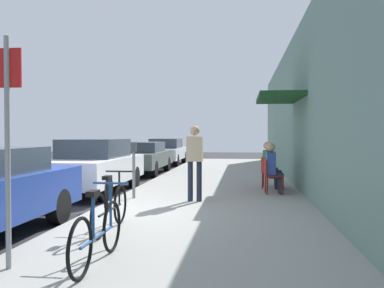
# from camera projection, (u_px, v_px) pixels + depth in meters

# --- Properties ---
(ground_plane) EXTENTS (60.00, 60.00, 0.00)m
(ground_plane) POSITION_uv_depth(u_px,v_px,m) (84.00, 220.00, 7.94)
(ground_plane) COLOR #2D2D30
(sidewalk_slab) EXTENTS (4.50, 32.00, 0.12)m
(sidewalk_slab) POSITION_uv_depth(u_px,v_px,m) (210.00, 202.00, 9.65)
(sidewalk_slab) COLOR #9E9B93
(sidewalk_slab) RESTS_ON ground_plane
(building_facade) EXTENTS (1.40, 32.00, 4.59)m
(building_facade) POSITION_uv_depth(u_px,v_px,m) (317.00, 105.00, 9.32)
(building_facade) COLOR gray
(building_facade) RESTS_ON ground_plane
(parked_car_1) EXTENTS (1.80, 4.40, 1.49)m
(parked_car_1) POSITION_uv_depth(u_px,v_px,m) (93.00, 165.00, 11.54)
(parked_car_1) COLOR silver
(parked_car_1) RESTS_ON ground_plane
(parked_car_2) EXTENTS (1.80, 4.40, 1.31)m
(parked_car_2) POSITION_uv_depth(u_px,v_px,m) (142.00, 157.00, 17.10)
(parked_car_2) COLOR #47514C
(parked_car_2) RESTS_ON ground_plane
(parked_car_3) EXTENTS (1.80, 4.40, 1.39)m
(parked_car_3) POSITION_uv_depth(u_px,v_px,m) (166.00, 151.00, 22.38)
(parked_car_3) COLOR silver
(parked_car_3) RESTS_ON ground_plane
(parking_meter) EXTENTS (0.12, 0.10, 1.32)m
(parking_meter) POSITION_uv_depth(u_px,v_px,m) (134.00, 166.00, 9.84)
(parking_meter) COLOR slate
(parking_meter) RESTS_ON sidewalk_slab
(street_sign) EXTENTS (0.32, 0.06, 2.60)m
(street_sign) POSITION_uv_depth(u_px,v_px,m) (8.00, 133.00, 4.65)
(street_sign) COLOR gray
(street_sign) RESTS_ON sidewalk_slab
(bicycle_0) EXTENTS (0.46, 1.71, 0.90)m
(bicycle_0) POSITION_uv_depth(u_px,v_px,m) (98.00, 234.00, 4.82)
(bicycle_0) COLOR black
(bicycle_0) RESTS_ON sidewalk_slab
(bicycle_1) EXTENTS (0.46, 1.71, 0.90)m
(bicycle_1) POSITION_uv_depth(u_px,v_px,m) (110.00, 208.00, 6.50)
(bicycle_1) COLOR black
(bicycle_1) RESTS_ON sidewalk_slab
(cafe_chair_0) EXTENTS (0.47, 0.47, 0.87)m
(cafe_chair_0) POSITION_uv_depth(u_px,v_px,m) (271.00, 174.00, 10.52)
(cafe_chair_0) COLOR maroon
(cafe_chair_0) RESTS_ON sidewalk_slab
(seated_patron_0) EXTENTS (0.44, 0.37, 1.29)m
(seated_patron_0) POSITION_uv_depth(u_px,v_px,m) (273.00, 166.00, 10.51)
(seated_patron_0) COLOR #232838
(seated_patron_0) RESTS_ON sidewalk_slab
(cafe_chair_1) EXTENTS (0.55, 0.55, 0.87)m
(cafe_chair_1) POSITION_uv_depth(u_px,v_px,m) (269.00, 171.00, 11.29)
(cafe_chair_1) COLOR maroon
(cafe_chair_1) RESTS_ON sidewalk_slab
(seated_patron_1) EXTENTS (0.51, 0.46, 1.29)m
(seated_patron_1) POSITION_uv_depth(u_px,v_px,m) (271.00, 164.00, 11.30)
(seated_patron_1) COLOR #232838
(seated_patron_1) RESTS_ON sidewalk_slab
(cafe_chair_2) EXTENTS (0.45, 0.45, 0.87)m
(cafe_chair_2) POSITION_uv_depth(u_px,v_px,m) (267.00, 169.00, 12.05)
(cafe_chair_2) COLOR maroon
(cafe_chair_2) RESTS_ON sidewalk_slab
(seated_patron_2) EXTENTS (0.43, 0.36, 1.29)m
(seated_patron_2) POSITION_uv_depth(u_px,v_px,m) (269.00, 162.00, 12.04)
(seated_patron_2) COLOR #232838
(seated_patron_2) RESTS_ON sidewalk_slab
(pedestrian_standing) EXTENTS (0.36, 0.22, 1.70)m
(pedestrian_standing) POSITION_uv_depth(u_px,v_px,m) (195.00, 157.00, 9.36)
(pedestrian_standing) COLOR #232838
(pedestrian_standing) RESTS_ON sidewalk_slab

